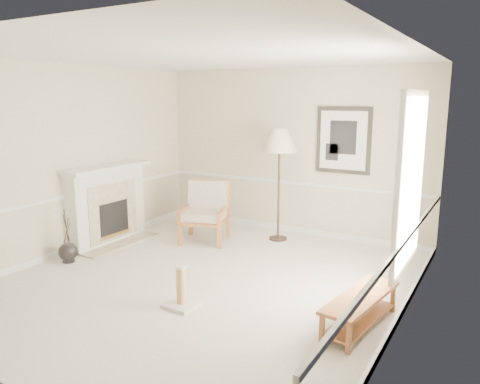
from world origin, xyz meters
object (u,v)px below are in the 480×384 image
armchair (206,209)px  floor_lamp (280,144)px  bench (360,306)px  scratching_post (181,294)px  floor_vase (68,252)px

armchair → floor_lamp: size_ratio=0.54×
bench → scratching_post: 2.01m
scratching_post → floor_vase: bearing=171.2°
floor_vase → armchair: size_ratio=0.80×
floor_lamp → bench: 3.49m
armchair → bench: bearing=-49.7°
floor_lamp → scratching_post: floor_lamp is taller
floor_vase → scratching_post: (2.37, -0.37, 0.01)m
floor_vase → bench: bearing=2.4°
bench → scratching_post: scratching_post is taller
armchair → scratching_post: 2.69m
armchair → scratching_post: armchair is taller
floor_lamp → bench: size_ratio=1.47×
armchair → floor_lamp: floor_lamp is taller
floor_lamp → bench: (2.11, -2.40, -1.41)m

